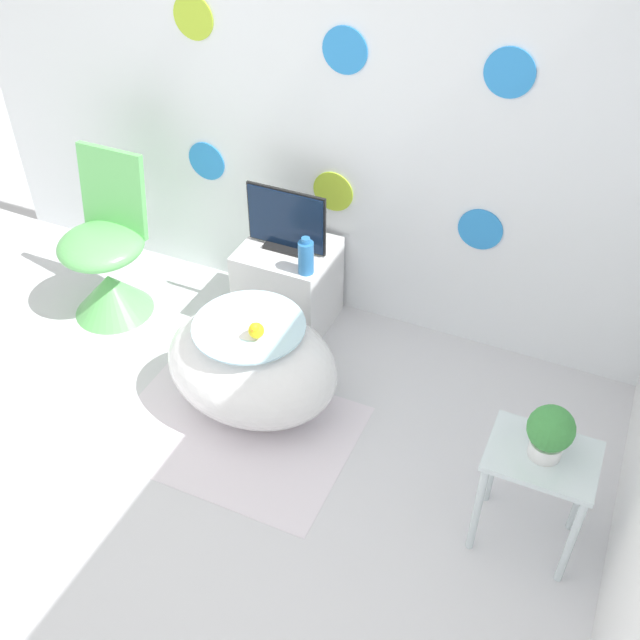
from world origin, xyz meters
name	(u,v)px	position (x,y,z in m)	size (l,w,h in m)	color
ground_plane	(131,590)	(0.00, 0.00, 0.00)	(12.00, 12.00, 0.00)	silver
wall_back_dotted	(339,86)	(0.00, 2.04, 1.30)	(4.39, 0.05, 2.60)	white
rug	(235,430)	(-0.04, 0.91, 0.00)	(1.12, 0.83, 0.01)	silver
bathtub	(252,365)	(-0.03, 1.10, 0.27)	(0.85, 0.64, 0.54)	white
rubber_duck	(256,330)	(0.05, 1.02, 0.58)	(0.07, 0.08, 0.09)	yellow
chair	(107,268)	(-1.13, 1.45, 0.29)	(0.47, 0.47, 0.93)	#66C166
tv_cabinet	(288,285)	(-0.17, 1.77, 0.25)	(0.48, 0.44, 0.49)	silver
tv	(286,223)	(-0.17, 1.77, 0.65)	(0.44, 0.12, 0.35)	black
vase	(306,257)	(0.02, 1.62, 0.58)	(0.08, 0.08, 0.20)	#2D72B7
side_table	(538,474)	(1.35, 0.88, 0.41)	(0.42, 0.32, 0.53)	silver
potted_plant_left	(550,432)	(1.35, 0.88, 0.65)	(0.18, 0.18, 0.23)	white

